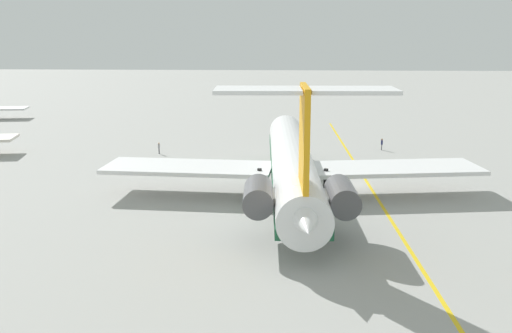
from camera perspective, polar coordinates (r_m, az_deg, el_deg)
name	(u,v)px	position (r m, az deg, el deg)	size (l,w,h in m)	color
ground	(352,185)	(71.52, 9.24, -1.73)	(394.49, 394.49, 0.00)	#9E9E99
main_jetliner	(293,165)	(63.93, 3.57, 0.15)	(47.86, 42.55, 13.95)	white
ground_crew_near_nose	(159,147)	(88.87, -9.34, 1.91)	(0.39, 0.28, 1.73)	black
ground_crew_portside	(382,143)	(92.43, 12.04, 2.25)	(0.45, 0.28, 1.78)	black
taxiway_centreline	(376,196)	(66.99, 11.51, -2.85)	(103.39, 0.36, 0.01)	gold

